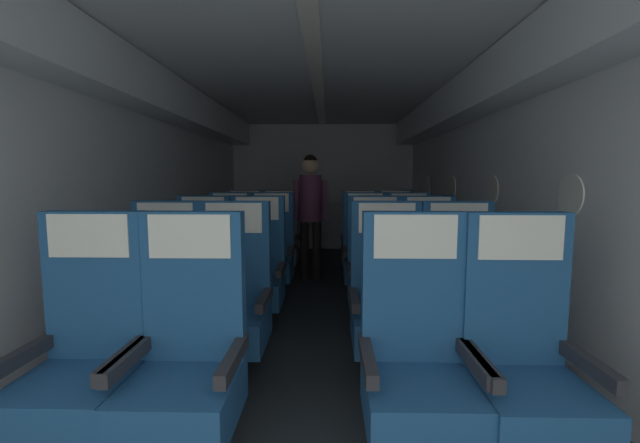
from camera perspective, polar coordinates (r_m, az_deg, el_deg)
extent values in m
cube|color=#23282D|center=(3.92, -0.54, -13.11)|extent=(3.49, 7.56, 0.02)
cube|color=silver|center=(4.10, -24.24, 3.52)|extent=(0.08, 7.16, 2.27)
cube|color=silver|center=(4.00, 23.75, 3.49)|extent=(0.08, 7.16, 2.27)
cube|color=silver|center=(3.83, -0.57, 21.04)|extent=(3.37, 7.16, 0.06)
cube|color=silver|center=(7.30, 0.38, 4.96)|extent=(3.37, 0.06, 2.27)
cube|color=silver|center=(4.09, -22.19, 16.48)|extent=(0.32, 6.88, 0.36)
cube|color=silver|center=(4.00, 21.58, 16.74)|extent=(0.32, 6.88, 0.36)
cube|color=white|center=(3.82, -0.57, 20.46)|extent=(0.12, 6.45, 0.02)
cylinder|color=white|center=(2.91, 31.92, 3.19)|extent=(0.01, 0.26, 0.26)
cylinder|color=white|center=(3.98, 23.18, 4.16)|extent=(0.01, 0.26, 0.26)
cylinder|color=white|center=(5.11, 18.20, 4.67)|extent=(0.01, 0.26, 0.26)
cylinder|color=white|center=(6.26, 15.04, 4.98)|extent=(0.01, 0.26, 0.26)
cube|color=navy|center=(2.20, -31.20, -20.70)|extent=(0.47, 0.50, 0.21)
cube|color=navy|center=(2.21, -28.98, -7.81)|extent=(0.47, 0.09, 0.70)
cube|color=#28282D|center=(2.02, -25.91, -16.82)|extent=(0.05, 0.42, 0.06)
cube|color=#28282D|center=(2.25, -36.48, -15.01)|extent=(0.05, 0.42, 0.06)
cube|color=silver|center=(2.13, -29.98, -1.77)|extent=(0.37, 0.01, 0.20)
cube|color=navy|center=(2.00, -18.88, -22.99)|extent=(0.47, 0.50, 0.21)
cube|color=navy|center=(2.01, -17.29, -8.67)|extent=(0.47, 0.09, 0.70)
cube|color=#28282D|center=(1.85, -12.23, -18.46)|extent=(0.05, 0.42, 0.06)
cube|color=#28282D|center=(2.00, -25.40, -17.02)|extent=(0.05, 0.42, 0.06)
cube|color=silver|center=(1.92, -17.99, -2.03)|extent=(0.37, 0.01, 0.20)
cube|color=navy|center=(2.08, 27.56, -22.20)|extent=(0.47, 0.50, 0.21)
cube|color=navy|center=(2.09, 25.68, -8.45)|extent=(0.47, 0.09, 0.70)
cube|color=#28282D|center=(2.10, 33.56, -16.31)|extent=(0.05, 0.42, 0.06)
cube|color=#28282D|center=(1.91, 21.52, -17.96)|extent=(0.05, 0.42, 0.06)
cube|color=silver|center=(2.00, 26.58, -2.06)|extent=(0.37, 0.01, 0.20)
cube|color=navy|center=(1.95, 13.84, -23.64)|extent=(0.47, 0.50, 0.21)
cube|color=navy|center=(1.96, 12.87, -8.91)|extent=(0.47, 0.09, 0.70)
cube|color=#28282D|center=(1.92, 20.87, -17.79)|extent=(0.05, 0.42, 0.06)
cube|color=#28282D|center=(1.83, 6.74, -18.70)|extent=(0.05, 0.42, 0.06)
cube|color=silver|center=(1.87, 13.35, -2.11)|extent=(0.37, 0.01, 0.20)
cube|color=#38383D|center=(2.97, -21.54, -17.59)|extent=(0.17, 0.18, 0.21)
cube|color=navy|center=(2.90, -21.71, -13.72)|extent=(0.47, 0.50, 0.21)
cube|color=navy|center=(2.96, -20.50, -4.05)|extent=(0.47, 0.09, 0.70)
cube|color=#28282D|center=(2.76, -17.52, -10.27)|extent=(0.05, 0.42, 0.06)
cube|color=#28282D|center=(2.93, -25.95, -9.64)|extent=(0.05, 0.42, 0.06)
cube|color=silver|center=(2.89, -21.04, 0.51)|extent=(0.37, 0.01, 0.20)
cube|color=#38383D|center=(2.83, -12.44, -18.57)|extent=(0.17, 0.18, 0.21)
cube|color=navy|center=(2.75, -12.55, -14.53)|extent=(0.47, 0.50, 0.21)
cube|color=navy|center=(2.82, -11.76, -4.30)|extent=(0.47, 0.09, 0.70)
cube|color=#28282D|center=(2.64, -7.84, -10.79)|extent=(0.05, 0.42, 0.06)
cube|color=#28282D|center=(2.74, -17.26, -10.34)|extent=(0.05, 0.42, 0.06)
cube|color=silver|center=(2.74, -12.10, 0.50)|extent=(0.37, 0.01, 0.20)
cube|color=#38383D|center=(2.90, 19.36, -18.15)|extent=(0.17, 0.18, 0.21)
cube|color=navy|center=(2.82, 19.52, -14.19)|extent=(0.47, 0.50, 0.21)
cube|color=navy|center=(2.89, 18.57, -4.24)|extent=(0.47, 0.09, 0.70)
cube|color=#28282D|center=(2.83, 24.03, -10.08)|extent=(0.05, 0.42, 0.06)
cube|color=#28282D|center=(2.70, 15.07, -10.58)|extent=(0.05, 0.42, 0.06)
cube|color=silver|center=(2.81, 19.04, 0.44)|extent=(0.37, 0.01, 0.20)
cube|color=#38383D|center=(2.80, 9.56, -18.78)|extent=(0.17, 0.18, 0.21)
cube|color=navy|center=(2.72, 9.64, -14.69)|extent=(0.47, 0.50, 0.21)
cube|color=navy|center=(2.79, 9.20, -4.35)|extent=(0.47, 0.09, 0.70)
cube|color=#28282D|center=(2.69, 14.51, -10.57)|extent=(0.05, 0.42, 0.06)
cube|color=#28282D|center=(2.63, 4.80, -10.81)|extent=(0.05, 0.42, 0.06)
cube|color=silver|center=(2.71, 9.43, 0.49)|extent=(0.37, 0.01, 0.20)
cube|color=#38383D|center=(3.72, -16.51, -12.53)|extent=(0.17, 0.18, 0.21)
cube|color=navy|center=(3.66, -16.61, -9.37)|extent=(0.47, 0.50, 0.21)
cube|color=navy|center=(3.76, -15.86, -1.80)|extent=(0.47, 0.09, 0.70)
cube|color=#28282D|center=(3.55, -13.25, -6.48)|extent=(0.05, 0.42, 0.06)
cube|color=#28282D|center=(3.69, -20.03, -6.22)|extent=(0.05, 0.42, 0.06)
cube|color=silver|center=(3.69, -16.20, 1.81)|extent=(0.37, 0.01, 0.20)
cube|color=#38383D|center=(3.60, -9.07, -12.99)|extent=(0.17, 0.18, 0.21)
cube|color=navy|center=(3.54, -9.13, -9.73)|extent=(0.47, 0.50, 0.21)
cube|color=navy|center=(3.64, -8.67, -1.89)|extent=(0.47, 0.09, 0.70)
cube|color=#28282D|center=(3.46, -5.51, -6.69)|extent=(0.05, 0.42, 0.06)
cube|color=#28282D|center=(3.54, -12.78, -6.52)|extent=(0.05, 0.42, 0.06)
cube|color=silver|center=(3.57, -8.87, 1.84)|extent=(0.37, 0.01, 0.20)
cube|color=#38383D|center=(3.66, 15.30, -12.84)|extent=(0.17, 0.18, 0.21)
cube|color=navy|center=(3.59, 15.39, -9.63)|extent=(0.47, 0.50, 0.21)
cube|color=navy|center=(3.70, 14.82, -1.91)|extent=(0.47, 0.09, 0.70)
cube|color=#28282D|center=(3.61, 18.96, -6.46)|extent=(0.05, 0.42, 0.06)
cube|color=#28282D|center=(3.50, 11.90, -6.65)|extent=(0.05, 0.42, 0.06)
cube|color=silver|center=(3.62, 15.11, 1.76)|extent=(0.37, 0.01, 0.20)
cube|color=#38383D|center=(3.58, 7.85, -13.07)|extent=(0.17, 0.18, 0.21)
cube|color=navy|center=(3.52, 7.90, -9.79)|extent=(0.47, 0.50, 0.21)
cube|color=navy|center=(3.63, 7.63, -1.92)|extent=(0.47, 0.09, 0.70)
cube|color=#28282D|center=(3.50, 11.61, -6.62)|extent=(0.05, 0.42, 0.06)
cube|color=#28282D|center=(3.45, 4.23, -6.70)|extent=(0.05, 0.42, 0.06)
cube|color=silver|center=(3.55, 7.78, 1.84)|extent=(0.37, 0.01, 0.20)
cube|color=#38383D|center=(4.53, -12.84, -9.07)|extent=(0.17, 0.18, 0.21)
cube|color=navy|center=(4.48, -12.90, -6.44)|extent=(0.47, 0.50, 0.21)
cube|color=navy|center=(4.60, -12.41, -0.31)|extent=(0.47, 0.09, 0.70)
cube|color=#28282D|center=(4.39, -10.13, -4.01)|extent=(0.05, 0.42, 0.06)
cube|color=#28282D|center=(4.50, -15.73, -3.90)|extent=(0.05, 0.42, 0.06)
cube|color=silver|center=(4.53, -12.63, 2.66)|extent=(0.37, 0.01, 0.20)
cube|color=#38383D|center=(4.43, -7.00, -9.30)|extent=(0.17, 0.18, 0.21)
cube|color=navy|center=(4.38, -7.04, -6.61)|extent=(0.47, 0.50, 0.21)
cube|color=navy|center=(4.51, -6.74, -0.34)|extent=(0.47, 0.09, 0.70)
cube|color=#28282D|center=(4.31, -4.13, -4.11)|extent=(0.05, 0.42, 0.06)
cube|color=#28282D|center=(4.38, -9.98, -4.03)|extent=(0.05, 0.42, 0.06)
cube|color=silver|center=(4.44, -6.86, 2.69)|extent=(0.37, 0.01, 0.20)
cube|color=#38383D|center=(4.46, 12.59, -9.32)|extent=(0.17, 0.18, 0.21)
cube|color=navy|center=(4.40, 12.65, -6.64)|extent=(0.47, 0.50, 0.21)
cube|color=navy|center=(4.53, 12.28, -0.41)|extent=(0.47, 0.09, 0.70)
cube|color=#28282D|center=(4.41, 15.57, -4.09)|extent=(0.05, 0.42, 0.06)
cube|color=#28282D|center=(4.33, 9.80, -4.16)|extent=(0.05, 0.42, 0.06)
cube|color=silver|center=(4.46, 12.47, 2.61)|extent=(0.37, 0.01, 0.20)
cube|color=#38383D|center=(4.39, 6.45, -9.43)|extent=(0.17, 0.18, 0.21)
cube|color=navy|center=(4.34, 6.48, -6.72)|extent=(0.47, 0.50, 0.21)
cube|color=navy|center=(4.47, 6.32, -0.39)|extent=(0.47, 0.09, 0.70)
cube|color=#28282D|center=(4.33, 9.48, -4.15)|extent=(0.05, 0.42, 0.06)
cube|color=#28282D|center=(4.29, 3.53, -4.17)|extent=(0.05, 0.42, 0.06)
cube|color=silver|center=(4.40, 6.41, 2.67)|extent=(0.37, 0.01, 0.20)
cube|color=#38383D|center=(5.35, -10.71, -6.68)|extent=(0.17, 0.18, 0.21)
cube|color=#4C5666|center=(5.30, -10.76, -4.43)|extent=(0.47, 0.50, 0.21)
cube|color=#4C5666|center=(5.44, -10.40, 0.71)|extent=(0.47, 0.09, 0.70)
cube|color=#28282D|center=(5.23, -8.40, -2.36)|extent=(0.05, 0.42, 0.06)
cube|color=#28282D|center=(5.32, -13.16, -2.30)|extent=(0.05, 0.42, 0.06)
cube|color=silver|center=(5.38, -10.56, 3.22)|extent=(0.37, 0.01, 0.20)
cube|color=#38383D|center=(5.24, -5.78, -6.86)|extent=(0.17, 0.18, 0.21)
cube|color=#4C5666|center=(5.20, -5.80, -4.57)|extent=(0.47, 0.50, 0.21)
cube|color=#4C5666|center=(5.34, -5.58, 0.68)|extent=(0.47, 0.09, 0.70)
cube|color=#28282D|center=(5.14, -3.35, -2.45)|extent=(0.05, 0.42, 0.06)
cube|color=#28282D|center=(5.20, -8.28, -2.41)|extent=(0.05, 0.42, 0.06)
cube|color=silver|center=(5.27, -5.67, 3.24)|extent=(0.37, 0.01, 0.20)
cube|color=#38383D|center=(5.30, 10.72, -6.79)|extent=(0.17, 0.18, 0.21)
cube|color=#4C5666|center=(5.26, 10.76, -4.53)|extent=(0.47, 0.50, 0.21)
cube|color=#4C5666|center=(5.40, 10.50, 0.66)|extent=(0.47, 0.09, 0.70)
cube|color=#28282D|center=(5.27, 13.21, -2.40)|extent=(0.05, 0.42, 0.06)
cube|color=#28282D|center=(5.19, 8.37, -2.42)|extent=(0.05, 0.42, 0.06)
cube|color=silver|center=(5.33, 10.64, 3.20)|extent=(0.37, 0.01, 0.20)
cube|color=#38383D|center=(5.23, 5.66, -6.88)|extent=(0.17, 0.18, 0.21)
cube|color=#4C5666|center=(5.19, 5.68, -4.59)|extent=(0.47, 0.50, 0.21)
cube|color=#4C5666|center=(5.33, 5.57, 0.67)|extent=(0.47, 0.09, 0.70)
cube|color=#28282D|center=(5.18, 8.18, -2.44)|extent=(0.05, 0.42, 0.06)
cube|color=#28282D|center=(5.14, 3.22, -2.44)|extent=(0.05, 0.42, 0.06)
cube|color=silver|center=(5.26, 5.63, 3.24)|extent=(0.37, 0.01, 0.20)
cylinder|color=black|center=(5.15, -2.23, -4.05)|extent=(0.11, 0.11, 0.75)
cylinder|color=black|center=(5.14, -0.45, -4.06)|extent=(0.11, 0.11, 0.75)
cylinder|color=#5B2D4C|center=(5.07, -1.36, 3.35)|extent=(0.28, 0.28, 0.58)
cylinder|color=#5B2D4C|center=(5.08, -3.39, 3.02)|extent=(0.07, 0.07, 0.50)
cylinder|color=#5B2D4C|center=(5.07, 0.68, 3.02)|extent=(0.07, 0.07, 0.50)
sphere|color=tan|center=(5.07, -1.37, 7.96)|extent=(0.21, 0.21, 0.21)
sphere|color=black|center=(5.07, -1.37, 8.43)|extent=(0.18, 0.18, 0.18)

